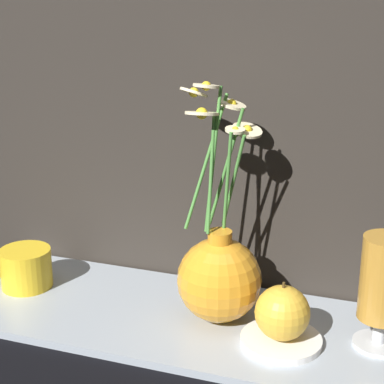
# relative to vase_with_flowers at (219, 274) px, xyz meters

# --- Properties ---
(ground_plane) EXTENTS (6.00, 6.00, 0.00)m
(ground_plane) POSITION_rel_vase_with_flowers_xyz_m (-0.06, -0.01, -0.09)
(ground_plane) COLOR black
(shelf) EXTENTS (0.72, 0.26, 0.01)m
(shelf) POSITION_rel_vase_with_flowers_xyz_m (-0.06, -0.01, -0.08)
(shelf) COLOR #9EA8B2
(shelf) RESTS_ON ground_plane
(vase_with_flowers) EXTENTS (0.15, 0.14, 0.36)m
(vase_with_flowers) POSITION_rel_vase_with_flowers_xyz_m (0.00, 0.00, 0.00)
(vase_with_flowers) COLOR orange
(vase_with_flowers) RESTS_ON shelf
(yellow_mug) EXTENTS (0.09, 0.08, 0.07)m
(yellow_mug) POSITION_rel_vase_with_flowers_xyz_m (-0.34, -0.00, -0.04)
(yellow_mug) COLOR yellow
(yellow_mug) RESTS_ON shelf
(tea_glass) EXTENTS (0.07, 0.07, 0.16)m
(tea_glass) POSITION_rel_vase_with_flowers_xyz_m (0.24, -0.00, 0.02)
(tea_glass) COLOR silver
(tea_glass) RESTS_ON shelf
(saucer_plate) EXTENTS (0.12, 0.12, 0.01)m
(saucer_plate) POSITION_rel_vase_with_flowers_xyz_m (0.11, -0.04, -0.07)
(saucer_plate) COLOR white
(saucer_plate) RESTS_ON shelf
(orange_fruit) EXTENTS (0.08, 0.08, 0.09)m
(orange_fruit) POSITION_rel_vase_with_flowers_xyz_m (0.11, -0.04, -0.02)
(orange_fruit) COLOR gold
(orange_fruit) RESTS_ON saucer_plate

